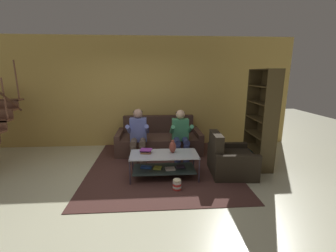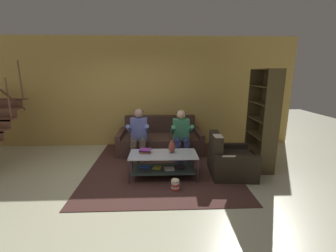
{
  "view_description": "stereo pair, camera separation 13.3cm",
  "coord_description": "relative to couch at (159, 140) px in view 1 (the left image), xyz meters",
  "views": [
    {
      "loc": [
        0.42,
        -3.68,
        1.97
      ],
      "look_at": [
        0.74,
        0.87,
        0.89
      ],
      "focal_mm": 24.0,
      "sensor_mm": 36.0,
      "label": 1
    },
    {
      "loc": [
        0.56,
        -3.68,
        1.97
      ],
      "look_at": [
        0.74,
        0.87,
        0.89
      ],
      "focal_mm": 24.0,
      "sensor_mm": 36.0,
      "label": 2
    }
  ],
  "objects": [
    {
      "name": "ground",
      "position": [
        -0.57,
        -1.87,
        -0.28
      ],
      "size": [
        16.8,
        16.8,
        0.0
      ],
      "primitive_type": "plane",
      "color": "beige"
    },
    {
      "name": "back_partition",
      "position": [
        -0.57,
        0.59,
        1.17
      ],
      "size": [
        8.4,
        0.12,
        2.9
      ],
      "primitive_type": "cube",
      "color": "tan",
      "rests_on": "ground"
    },
    {
      "name": "couch",
      "position": [
        0.0,
        0.0,
        0.0
      ],
      "size": [
        2.11,
        0.97,
        0.86
      ],
      "color": "#4C332B",
      "rests_on": "ground"
    },
    {
      "name": "person_seated_left",
      "position": [
        -0.49,
        -0.57,
        0.36
      ],
      "size": [
        0.5,
        0.58,
        1.17
      ],
      "color": "brown",
      "rests_on": "ground"
    },
    {
      "name": "person_seated_right",
      "position": [
        0.49,
        -0.57,
        0.34
      ],
      "size": [
        0.5,
        0.58,
        1.14
      ],
      "color": "navy",
      "rests_on": "ground"
    },
    {
      "name": "coffee_table",
      "position": [
        0.05,
        -1.53,
        0.03
      ],
      "size": [
        1.28,
        0.59,
        0.47
      ],
      "color": "#B6BCC9",
      "rests_on": "ground"
    },
    {
      "name": "area_rug",
      "position": [
        0.03,
        -0.89,
        -0.27
      ],
      "size": [
        3.0,
        3.47,
        0.01
      ],
      "color": "#492B27",
      "rests_on": "ground"
    },
    {
      "name": "vase",
      "position": [
        0.22,
        -1.47,
        0.31
      ],
      "size": [
        0.13,
        0.13,
        0.25
      ],
      "color": "brown",
      "rests_on": "coffee_table"
    },
    {
      "name": "book_stack",
      "position": [
        -0.3,
        -1.46,
        0.24
      ],
      "size": [
        0.24,
        0.2,
        0.07
      ],
      "color": "#A06A45",
      "rests_on": "coffee_table"
    },
    {
      "name": "bookshelf",
      "position": [
        2.16,
        -1.04,
        0.58
      ],
      "size": [
        0.35,
        0.93,
        2.05
      ],
      "color": "#45371E",
      "rests_on": "ground"
    },
    {
      "name": "armchair",
      "position": [
        1.36,
        -1.46,
        -0.0
      ],
      "size": [
        0.87,
        0.9,
        0.84
      ],
      "color": "black",
      "rests_on": "ground"
    },
    {
      "name": "popcorn_tub",
      "position": [
        0.25,
        -2.03,
        -0.18
      ],
      "size": [
        0.15,
        0.15,
        0.2
      ],
      "color": "red",
      "rests_on": "ground"
    }
  ]
}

